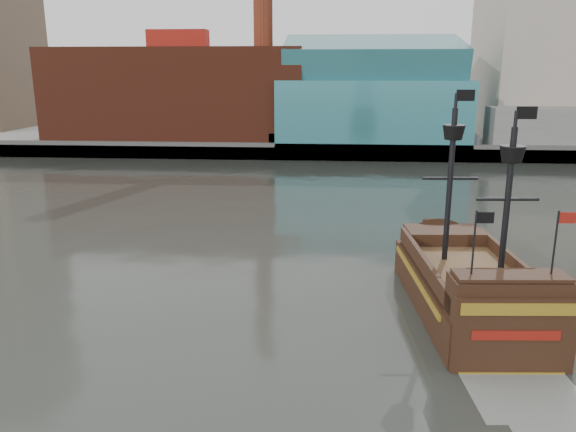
{
  "coord_description": "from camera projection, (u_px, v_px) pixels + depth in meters",
  "views": [
    {
      "loc": [
        3.6,
        -23.7,
        13.46
      ],
      "look_at": [
        0.83,
        12.6,
        4.0
      ],
      "focal_mm": 35.0,
      "sensor_mm": 36.0,
      "label": 1
    }
  ],
  "objects": [
    {
      "name": "pirate_ship",
      "position": [
        468.0,
        292.0,
        31.97
      ],
      "size": [
        6.66,
        18.16,
        13.35
      ],
      "rotation": [
        0.0,
        0.0,
        0.07
      ],
      "color": "black",
      "rests_on": "ground"
    },
    {
      "name": "promenade_far",
      "position": [
        313.0,
        133.0,
        115.05
      ],
      "size": [
        220.0,
        60.0,
        2.0
      ],
      "primitive_type": "cube",
      "color": "slate",
      "rests_on": "ground"
    },
    {
      "name": "ground",
      "position": [
        250.0,
        364.0,
        26.52
      ],
      "size": [
        400.0,
        400.0,
        0.0
      ],
      "primitive_type": "plane",
      "color": "#272A25",
      "rests_on": "ground"
    },
    {
      "name": "seawall",
      "position": [
        307.0,
        152.0,
        86.51
      ],
      "size": [
        220.0,
        1.0,
        2.6
      ],
      "primitive_type": "cube",
      "color": "#4C4C49",
      "rests_on": "ground"
    },
    {
      "name": "skyline",
      "position": [
        342.0,
        7.0,
        101.57
      ],
      "size": [
        149.0,
        45.0,
        62.0
      ],
      "color": "brown",
      "rests_on": "promenade_far"
    }
  ]
}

